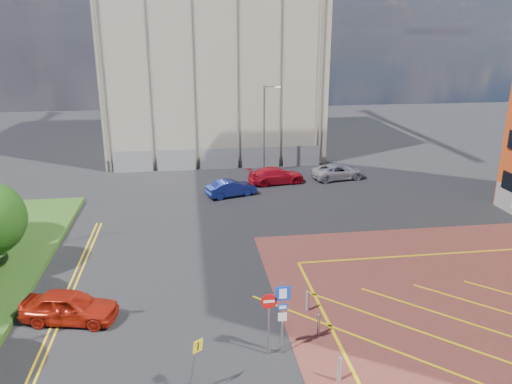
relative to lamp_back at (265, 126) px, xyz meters
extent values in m
plane|color=black|center=(-4.08, -28.00, -4.36)|extent=(140.00, 140.00, 0.00)
cylinder|color=#9EA0A8|center=(-0.08, 0.00, -0.36)|extent=(0.16, 0.16, 8.00)
cylinder|color=#9EA0A8|center=(0.52, 0.00, 3.52)|extent=(1.20, 0.10, 0.10)
cube|color=silver|center=(1.12, 0.00, 3.49)|extent=(0.50, 0.15, 0.12)
cylinder|color=#9EA0A8|center=(-3.58, -27.00, -2.76)|extent=(0.10, 0.10, 3.20)
cube|color=#0B38C4|center=(-3.58, -27.03, -1.61)|extent=(0.60, 0.04, 0.60)
cube|color=white|center=(-3.58, -27.05, -1.61)|extent=(0.30, 0.02, 0.42)
cube|color=#0B38C4|center=(-3.58, -27.03, -2.21)|extent=(0.40, 0.04, 0.25)
cube|color=white|center=(-3.58, -27.05, -2.21)|extent=(0.28, 0.02, 0.14)
cube|color=white|center=(-3.58, -27.03, -2.66)|extent=(0.35, 0.04, 0.35)
cylinder|color=#9EA0A8|center=(-4.13, -27.00, -3.01)|extent=(0.08, 0.08, 2.70)
cylinder|color=red|center=(-4.13, -27.03, -1.91)|extent=(0.64, 0.04, 0.64)
cube|color=white|center=(-4.13, -27.05, -1.91)|extent=(0.44, 0.02, 0.10)
cylinder|color=#9EA0A8|center=(-7.19, -28.90, -3.26)|extent=(0.43, 0.08, 2.18)
cube|color=yellow|center=(-6.97, -28.93, -2.36)|extent=(0.39, 0.39, 0.52)
cylinder|color=black|center=(-1.78, -29.00, -3.89)|extent=(0.14, 0.14, 0.90)
cylinder|color=#9EA0A8|center=(-1.78, -26.00, -3.89)|extent=(0.14, 0.14, 0.90)
cylinder|color=black|center=(-1.78, -24.00, -3.89)|extent=(0.14, 0.14, 0.90)
cube|color=#ABA28C|center=(-4.08, 12.00, 6.64)|extent=(21.20, 19.20, 22.00)
cube|color=gray|center=(-3.08, 2.00, -3.36)|extent=(21.60, 0.06, 2.00)
imported|color=#B2200F|center=(-12.59, -23.31, -3.63)|extent=(4.54, 2.60, 1.46)
imported|color=navy|center=(-3.72, -6.37, -3.70)|extent=(4.23, 2.57, 1.32)
imported|color=red|center=(0.46, -3.41, -3.65)|extent=(5.12, 2.72, 1.41)
imported|color=silver|center=(6.13, -2.85, -3.70)|extent=(5.07, 3.01, 1.32)
camera|label=1|loc=(-7.04, -44.03, 8.14)|focal=35.00mm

